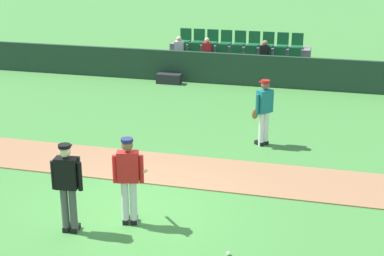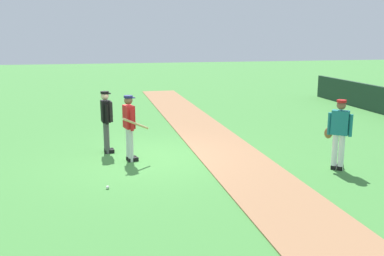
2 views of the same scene
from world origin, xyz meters
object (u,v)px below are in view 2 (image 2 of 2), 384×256
(umpire_home_plate, at_px, (106,118))
(baseball, at_px, (108,187))
(runner_teal_jersey, at_px, (339,132))
(batter_red_jersey, at_px, (129,125))

(umpire_home_plate, height_order, baseball, umpire_home_plate)
(runner_teal_jersey, bearing_deg, baseball, -87.94)
(runner_teal_jersey, xyz_separation_m, baseball, (0.20, -5.64, -0.93))
(batter_red_jersey, xyz_separation_m, runner_teal_jersey, (1.86, 4.98, -0.01))
(batter_red_jersey, bearing_deg, runner_teal_jersey, 69.47)
(runner_teal_jersey, height_order, baseball, runner_teal_jersey)
(batter_red_jersey, relative_size, umpire_home_plate, 1.00)
(umpire_home_plate, height_order, runner_teal_jersey, same)
(umpire_home_plate, bearing_deg, runner_teal_jersey, 62.80)
(batter_red_jersey, xyz_separation_m, umpire_home_plate, (-0.98, -0.56, 0.03))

